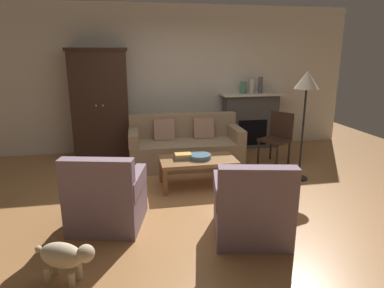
{
  "coord_description": "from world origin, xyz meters",
  "views": [
    {
      "loc": [
        -0.92,
        -4.25,
        1.93
      ],
      "look_at": [
        0.03,
        0.73,
        0.55
      ],
      "focal_mm": 31.93,
      "sensor_mm": 36.0,
      "label": 1
    }
  ],
  "objects_px": {
    "mantel_vase_slate": "(260,85)",
    "mantel_vase_jade": "(243,87)",
    "couch": "(185,147)",
    "fruit_bowl": "(200,156)",
    "fireplace": "(250,120)",
    "book_stack": "(183,156)",
    "armchair_near_right": "(252,210)",
    "coffee_table": "(198,162)",
    "side_chair_wooden": "(278,135)",
    "armchair_near_left": "(106,200)",
    "floor_lamp": "(307,87)",
    "armoire": "(101,104)",
    "mantel_vase_cream": "(252,86)",
    "dog": "(65,256)"
  },
  "relations": [
    {
      "from": "armoire",
      "to": "mantel_vase_jade",
      "type": "xyz_separation_m",
      "value": [
        2.77,
        0.06,
        0.24
      ]
    },
    {
      "from": "fireplace",
      "to": "couch",
      "type": "xyz_separation_m",
      "value": [
        -1.51,
        -0.91,
        -0.25
      ]
    },
    {
      "from": "coffee_table",
      "to": "side_chair_wooden",
      "type": "distance_m",
      "value": 1.81
    },
    {
      "from": "couch",
      "to": "fruit_bowl",
      "type": "relative_size",
      "value": 5.9
    },
    {
      "from": "couch",
      "to": "armoire",
      "type": "bearing_deg",
      "value": 150.04
    },
    {
      "from": "mantel_vase_jade",
      "to": "mantel_vase_cream",
      "type": "height_order",
      "value": "mantel_vase_cream"
    },
    {
      "from": "mantel_vase_slate",
      "to": "armchair_near_left",
      "type": "xyz_separation_m",
      "value": [
        -2.93,
        -2.88,
        -0.96
      ]
    },
    {
      "from": "book_stack",
      "to": "coffee_table",
      "type": "bearing_deg",
      "value": -8.84
    },
    {
      "from": "couch",
      "to": "fruit_bowl",
      "type": "xyz_separation_m",
      "value": [
        0.04,
        -1.01,
        0.13
      ]
    },
    {
      "from": "mantel_vase_jade",
      "to": "mantel_vase_slate",
      "type": "relative_size",
      "value": 0.73
    },
    {
      "from": "armchair_near_left",
      "to": "armchair_near_right",
      "type": "xyz_separation_m",
      "value": [
        1.52,
        -0.54,
        0.0
      ]
    },
    {
      "from": "mantel_vase_cream",
      "to": "armchair_near_left",
      "type": "xyz_separation_m",
      "value": [
        -2.75,
        -2.88,
        -0.94
      ]
    },
    {
      "from": "coffee_table",
      "to": "book_stack",
      "type": "relative_size",
      "value": 4.33
    },
    {
      "from": "mantel_vase_jade",
      "to": "mantel_vase_cream",
      "type": "relative_size",
      "value": 0.84
    },
    {
      "from": "floor_lamp",
      "to": "armchair_near_left",
      "type": "bearing_deg",
      "value": -161.29
    },
    {
      "from": "armchair_near_left",
      "to": "armoire",
      "type": "bearing_deg",
      "value": 94.02
    },
    {
      "from": "fireplace",
      "to": "mantel_vase_slate",
      "type": "xyz_separation_m",
      "value": [
        0.18,
        -0.02,
        0.71
      ]
    },
    {
      "from": "coffee_table",
      "to": "couch",
      "type": "bearing_deg",
      "value": 90.65
    },
    {
      "from": "fireplace",
      "to": "book_stack",
      "type": "distance_m",
      "value": 2.55
    },
    {
      "from": "mantel_vase_slate",
      "to": "fruit_bowl",
      "type": "bearing_deg",
      "value": -131.0
    },
    {
      "from": "mantel_vase_jade",
      "to": "coffee_table",
      "type": "bearing_deg",
      "value": -124.7
    },
    {
      "from": "mantel_vase_slate",
      "to": "armchair_near_right",
      "type": "xyz_separation_m",
      "value": [
        -1.41,
        -3.43,
        -0.96
      ]
    },
    {
      "from": "book_stack",
      "to": "armoire",
      "type": "bearing_deg",
      "value": 124.36
    },
    {
      "from": "mantel_vase_cream",
      "to": "dog",
      "type": "distance_m",
      "value": 5.0
    },
    {
      "from": "coffee_table",
      "to": "dog",
      "type": "distance_m",
      "value": 2.48
    },
    {
      "from": "book_stack",
      "to": "side_chair_wooden",
      "type": "bearing_deg",
      "value": 23.21
    },
    {
      "from": "couch",
      "to": "armchair_near_left",
      "type": "relative_size",
      "value": 2.09
    },
    {
      "from": "side_chair_wooden",
      "to": "mantel_vase_jade",
      "type": "bearing_deg",
      "value": 104.83
    },
    {
      "from": "mantel_vase_slate",
      "to": "floor_lamp",
      "type": "relative_size",
      "value": 0.19
    },
    {
      "from": "fruit_bowl",
      "to": "fireplace",
      "type": "bearing_deg",
      "value": 52.51
    },
    {
      "from": "armoire",
      "to": "book_stack",
      "type": "distance_m",
      "value": 2.26
    },
    {
      "from": "fruit_bowl",
      "to": "mantel_vase_cream",
      "type": "xyz_separation_m",
      "value": [
        1.47,
        1.9,
        0.81
      ]
    },
    {
      "from": "fruit_bowl",
      "to": "armchair_near_left",
      "type": "xyz_separation_m",
      "value": [
        -1.28,
        -0.99,
        -0.14
      ]
    },
    {
      "from": "fruit_bowl",
      "to": "armchair_near_left",
      "type": "height_order",
      "value": "armchair_near_left"
    },
    {
      "from": "armchair_near_right",
      "to": "side_chair_wooden",
      "type": "height_order",
      "value": "side_chair_wooden"
    },
    {
      "from": "book_stack",
      "to": "mantel_vase_slate",
      "type": "xyz_separation_m",
      "value": [
        1.89,
        1.87,
        0.82
      ]
    },
    {
      "from": "mantel_vase_slate",
      "to": "coffee_table",
      "type": "bearing_deg",
      "value": -131.41
    },
    {
      "from": "fruit_bowl",
      "to": "armchair_near_left",
      "type": "relative_size",
      "value": 0.36
    },
    {
      "from": "armchair_near_right",
      "to": "floor_lamp",
      "type": "relative_size",
      "value": 0.55
    },
    {
      "from": "mantel_vase_slate",
      "to": "mantel_vase_jade",
      "type": "bearing_deg",
      "value": 180.0
    },
    {
      "from": "mantel_vase_jade",
      "to": "floor_lamp",
      "type": "xyz_separation_m",
      "value": [
        0.3,
        -1.91,
        0.2
      ]
    },
    {
      "from": "book_stack",
      "to": "floor_lamp",
      "type": "distance_m",
      "value": 2.08
    },
    {
      "from": "book_stack",
      "to": "armchair_near_left",
      "type": "bearing_deg",
      "value": -135.58
    },
    {
      "from": "armoire",
      "to": "armchair_near_left",
      "type": "relative_size",
      "value": 2.15
    },
    {
      "from": "couch",
      "to": "mantel_vase_slate",
      "type": "relative_size",
      "value": 6.14
    },
    {
      "from": "armoire",
      "to": "coffee_table",
      "type": "xyz_separation_m",
      "value": [
        1.45,
        -1.84,
        -0.63
      ]
    },
    {
      "from": "coffee_table",
      "to": "armchair_near_left",
      "type": "height_order",
      "value": "armchair_near_left"
    },
    {
      "from": "armchair_near_right",
      "to": "side_chair_wooden",
      "type": "relative_size",
      "value": 1.01
    },
    {
      "from": "fruit_bowl",
      "to": "armchair_near_right",
      "type": "height_order",
      "value": "armchair_near_right"
    },
    {
      "from": "armchair_near_left",
      "to": "floor_lamp",
      "type": "distance_m",
      "value": 3.23
    }
  ]
}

